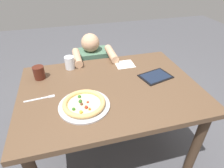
% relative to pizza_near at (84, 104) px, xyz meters
% --- Properties ---
extents(ground_plane, '(8.00, 8.00, 0.00)m').
position_rel_pizza_near_xyz_m(ground_plane, '(0.21, 0.17, -0.77)').
color(ground_plane, '#4C4C51').
extents(dining_table, '(1.31, 0.93, 0.75)m').
position_rel_pizza_near_xyz_m(dining_table, '(0.21, 0.17, -0.12)').
color(dining_table, brown).
rests_on(dining_table, ground).
extents(pizza_near, '(0.33, 0.33, 0.04)m').
position_rel_pizza_near_xyz_m(pizza_near, '(0.00, 0.00, 0.00)').
color(pizza_near, '#B7B7BC').
rests_on(pizza_near, dining_table).
extents(drink_cup_colored, '(0.09, 0.09, 0.10)m').
position_rel_pizza_near_xyz_m(drink_cup_colored, '(-0.29, 0.42, 0.03)').
color(drink_cup_colored, '#4C1E14').
rests_on(drink_cup_colored, dining_table).
extents(water_cup_clear, '(0.08, 0.08, 0.11)m').
position_rel_pizza_near_xyz_m(water_cup_clear, '(-0.05, 0.52, 0.04)').
color(water_cup_clear, silver).
rests_on(water_cup_clear, dining_table).
extents(paper_napkin, '(0.16, 0.15, 0.00)m').
position_rel_pizza_near_xyz_m(paper_napkin, '(0.43, 0.47, -0.02)').
color(paper_napkin, white).
rests_on(paper_napkin, dining_table).
extents(fork, '(0.20, 0.04, 0.00)m').
position_rel_pizza_near_xyz_m(fork, '(-0.27, 0.15, -0.02)').
color(fork, silver).
rests_on(fork, dining_table).
extents(tablet, '(0.27, 0.22, 0.01)m').
position_rel_pizza_near_xyz_m(tablet, '(0.60, 0.21, -0.02)').
color(tablet, black).
rests_on(tablet, dining_table).
extents(diner_seated, '(0.39, 0.51, 0.91)m').
position_rel_pizza_near_xyz_m(diner_seated, '(0.19, 0.86, -0.35)').
color(diner_seated, '#333847').
rests_on(diner_seated, ground).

